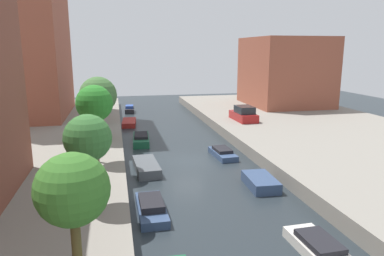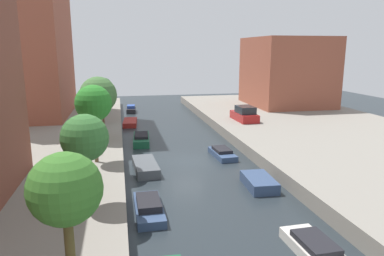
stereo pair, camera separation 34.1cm
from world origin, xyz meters
The scene contains 19 objects.
ground_plane centered at (0.00, 0.00, 0.00)m, with size 84.00×84.00×0.00m, color #232B30.
quay_right centered at (15.00, 0.00, 0.50)m, with size 20.00×64.00×1.00m, color gray.
apartment_tower_far centered at (-16.00, 18.34, 13.25)m, with size 10.00×13.96×24.51m, color brown.
low_block_right centered at (18.00, 19.99, 5.65)m, with size 10.00×11.41×9.31m, color brown.
street_tree_0 centered at (-6.83, -16.14, 4.51)m, with size 2.28×2.28×4.70m.
street_tree_1 centered at (-6.83, -9.35, 4.45)m, with size 2.33×2.33×4.66m.
street_tree_2 centered at (-6.83, -2.06, 5.10)m, with size 2.49×2.49×5.38m.
street_tree_3 centered at (-6.83, 4.15, 4.90)m, with size 3.12×3.12×5.48m.
street_tree_4 centered at (-6.83, 11.36, 4.25)m, with size 2.80×2.80×4.66m.
street_tree_5 centered at (-6.83, 17.72, 4.31)m, with size 1.91×1.91×4.34m.
parked_car centered at (8.33, 9.98, 1.68)m, with size 2.03×4.29×1.64m.
moored_boat_left_1 centered at (-3.80, -8.79, 0.34)m, with size 1.48×4.05×0.82m.
moored_boat_left_2 centered at (-3.45, -1.80, 0.33)m, with size 1.80×4.17×0.67m.
moored_boat_left_3 centered at (-3.22, 6.36, 0.39)m, with size 1.75×4.57×0.90m.
moored_boat_left_4 centered at (-3.98, 14.95, 0.29)m, with size 1.82×4.12×0.57m.
moored_boat_left_5 centered at (-3.54, 23.70, 0.42)m, with size 1.40×3.10×0.99m.
moored_boat_right_1 centered at (2.86, -14.38, 0.32)m, with size 1.64×3.86×0.75m.
moored_boat_right_2 centered at (3.46, -6.47, 0.34)m, with size 1.83×3.14×0.69m.
moored_boat_right_3 centered at (3.04, 0.49, 0.30)m, with size 1.61×3.64×0.71m.
Camera 2 is at (-5.11, -26.88, 8.69)m, focal length 33.56 mm.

